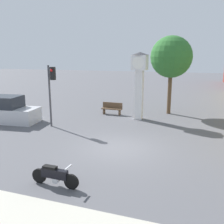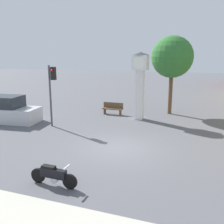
# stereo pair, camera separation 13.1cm
# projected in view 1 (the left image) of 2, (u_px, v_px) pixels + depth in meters

# --- Properties ---
(ground_plane) EXTENTS (120.00, 120.00, 0.00)m
(ground_plane) POSITION_uv_depth(u_px,v_px,m) (119.00, 148.00, 12.40)
(ground_plane) COLOR #56565B
(motorcycle) EXTENTS (1.84, 0.40, 0.81)m
(motorcycle) POSITION_uv_depth(u_px,v_px,m) (55.00, 176.00, 8.72)
(motorcycle) COLOR black
(motorcycle) RESTS_ON ground_plane
(clock_tower) EXTENTS (1.22, 1.22, 4.73)m
(clock_tower) POSITION_uv_depth(u_px,v_px,m) (139.00, 75.00, 17.40)
(clock_tower) COLOR white
(clock_tower) RESTS_ON ground_plane
(traffic_light) EXTENTS (0.50, 0.35, 3.91)m
(traffic_light) POSITION_uv_depth(u_px,v_px,m) (51.00, 85.00, 15.59)
(traffic_light) COLOR #47474C
(traffic_light) RESTS_ON ground_plane
(street_tree) EXTENTS (3.14, 3.14, 5.96)m
(street_tree) POSITION_uv_depth(u_px,v_px,m) (171.00, 57.00, 18.81)
(street_tree) COLOR brown
(street_tree) RESTS_ON ground_plane
(bench) EXTENTS (1.60, 0.44, 0.92)m
(bench) POSITION_uv_depth(u_px,v_px,m) (112.00, 108.00, 19.40)
(bench) COLOR brown
(bench) RESTS_ON ground_plane
(parked_car) EXTENTS (4.38, 2.27, 1.80)m
(parked_car) POSITION_uv_depth(u_px,v_px,m) (7.00, 111.00, 17.15)
(parked_car) COLOR silver
(parked_car) RESTS_ON ground_plane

